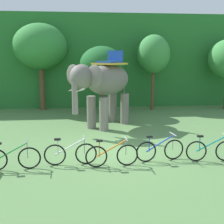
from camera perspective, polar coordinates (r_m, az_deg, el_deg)
The scene contains 11 objects.
ground_plane at distance 10.76m, azimuth 0.61°, elevation -7.82°, with size 80.00×80.00×0.00m, color #567F47.
foliage_hedge at distance 22.72m, azimuth -2.97°, elevation 10.20°, with size 36.00×6.00×6.36m, color #28702D.
tree_far_right at distance 19.37m, azimuth -14.12°, elevation 12.47°, with size 3.46×3.46×5.59m.
tree_center at distance 17.25m, azimuth -2.08°, elevation 9.25°, with size 2.62×2.62×4.10m.
tree_center_right at distance 19.06m, azimuth 8.29°, elevation 11.29°, with size 2.11×2.11×4.88m.
elephant at distance 14.02m, azimuth -1.54°, elevation 5.78°, with size 3.55×3.79×3.78m.
bike_green at distance 9.45m, azimuth -19.24°, elevation -8.68°, with size 1.71×0.52×0.92m.
bike_white at distance 9.44m, azimuth -8.31°, elevation -8.19°, with size 1.71×0.52×0.92m.
bike_orange at distance 9.20m, azimuth -0.04°, elevation -8.57°, with size 1.71×0.52×0.92m.
bike_blue at distance 9.83m, azimuth 9.56°, elevation -7.45°, with size 1.70×0.52×0.92m.
bike_teal at distance 10.21m, azimuth 19.15°, elevation -7.21°, with size 1.71×0.52×0.92m.
Camera 1 is at (-1.14, -10.12, 3.46)m, focal length 45.80 mm.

